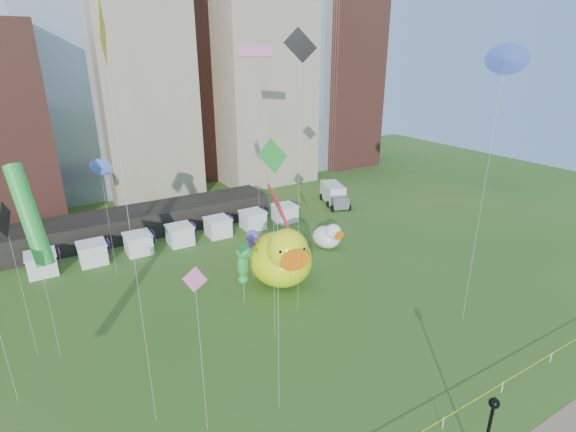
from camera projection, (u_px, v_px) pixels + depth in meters
skyline at (125, 58)px, 66.64m from camera, size 101.00×23.00×68.00m
pavilion at (127, 224)px, 55.30m from camera, size 38.00×6.00×3.20m
vendor_tents at (180, 235)px, 53.10m from camera, size 33.24×2.80×2.40m
big_duck at (282, 257)px, 43.00m from camera, size 7.90×9.38×6.69m
small_duck at (328, 236)px, 51.87m from camera, size 3.34×4.40×3.34m
seahorse_green at (243, 261)px, 39.39m from camera, size 1.69×1.91×5.91m
seahorse_purple at (253, 245)px, 43.65m from camera, size 1.59×1.85×5.56m
lamppost at (489, 428)px, 22.97m from camera, size 0.57×0.57×5.45m
box_truck at (334, 194)px, 67.30m from camera, size 4.68×7.52×3.01m
kite_0 at (277, 205)px, 23.76m from camera, size 1.90×3.97×14.85m
kite_1 at (255, 52)px, 48.91m from camera, size 3.88×1.51×22.89m
kite_2 at (5, 222)px, 29.87m from camera, size 0.79×2.47×12.55m
kite_3 at (29, 216)px, 29.29m from camera, size 2.21×4.27×15.21m
kite_4 at (104, 42)px, 19.76m from camera, size 0.83×3.04×24.51m
kite_5 at (505, 60)px, 30.49m from camera, size 0.59×2.15×22.71m
kite_9 at (195, 285)px, 23.35m from camera, size 1.02×1.29×11.43m
kite_10 at (300, 55)px, 31.79m from camera, size 2.19×1.27×23.83m
kite_11 at (273, 160)px, 30.57m from camera, size 2.59×0.42×16.56m
kite_13 at (100, 168)px, 41.94m from camera, size 1.31×1.28×12.50m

